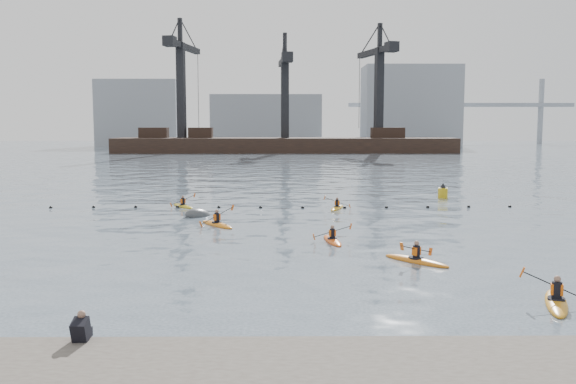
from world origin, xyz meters
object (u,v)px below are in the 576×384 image
(mooring_buoy, at_px, (198,216))
(nav_buoy, at_px, (443,193))
(kayaker_2, at_px, (217,224))
(kayaker_3, at_px, (337,207))
(kayaker_0, at_px, (332,240))
(kayaker_4, at_px, (416,260))
(kayaker_1, at_px, (556,301))
(kayaker_5, at_px, (183,206))

(mooring_buoy, bearing_deg, nav_buoy, 27.64)
(kayaker_2, bearing_deg, kayaker_3, 7.11)
(kayaker_0, height_order, kayaker_2, kayaker_2)
(kayaker_0, bearing_deg, kayaker_4, -63.99)
(kayaker_1, relative_size, kayaker_2, 1.11)
(kayaker_0, distance_m, kayaker_5, 16.44)
(kayaker_0, distance_m, kayaker_2, 8.17)
(kayaker_2, xyz_separation_m, kayaker_4, (9.70, -9.71, -0.00))
(kayaker_4, relative_size, kayaker_5, 1.06)
(kayaker_3, height_order, kayaker_4, kayaker_4)
(kayaker_0, distance_m, kayaker_4, 5.71)
(kayaker_0, relative_size, nav_buoy, 2.19)
(kayaker_1, xyz_separation_m, kayaker_3, (-5.25, 23.15, -0.02))
(mooring_buoy, bearing_deg, kayaker_3, 20.26)
(mooring_buoy, bearing_deg, kayaker_5, 110.87)
(kayaker_2, bearing_deg, kayaker_4, -80.64)
(kayaker_0, xyz_separation_m, kayaker_4, (3.27, -4.67, 0.01))
(kayaker_2, xyz_separation_m, kayaker_5, (-3.34, 8.18, -0.01))
(kayaker_2, relative_size, kayaker_4, 1.08)
(kayaker_3, distance_m, kayaker_4, 16.98)
(kayaker_4, height_order, mooring_buoy, kayaker_4)
(kayaker_5, relative_size, nav_buoy, 1.96)
(kayaker_0, height_order, mooring_buoy, kayaker_0)
(kayaker_0, height_order, nav_buoy, nav_buoy)
(kayaker_1, distance_m, kayaker_4, 7.09)
(kayaker_4, xyz_separation_m, mooring_buoy, (-11.34, 13.41, -0.10))
(kayaker_2, distance_m, kayaker_5, 8.83)
(kayaker_3, distance_m, kayaker_5, 11.14)
(nav_buoy, bearing_deg, mooring_buoy, -152.36)
(kayaker_5, xyz_separation_m, mooring_buoy, (1.71, -4.48, -0.09))
(kayaker_0, xyz_separation_m, nav_buoy, (10.47, 18.44, 0.33))
(kayaker_1, height_order, kayaker_5, kayaker_1)
(kayaker_3, relative_size, mooring_buoy, 1.46)
(kayaker_0, bearing_deg, mooring_buoy, 123.71)
(kayaker_4, relative_size, mooring_buoy, 1.46)
(kayaker_1, relative_size, nav_buoy, 2.48)
(kayaker_0, height_order, kayaker_5, kayaker_5)
(kayaker_5, bearing_deg, kayaker_1, -90.80)
(kayaker_4, xyz_separation_m, nav_buoy, (7.20, 23.12, 0.32))
(kayaker_3, distance_m, nav_buoy, 11.08)
(kayaker_1, bearing_deg, kayaker_5, 144.34)
(kayaker_0, height_order, kayaker_3, kayaker_0)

